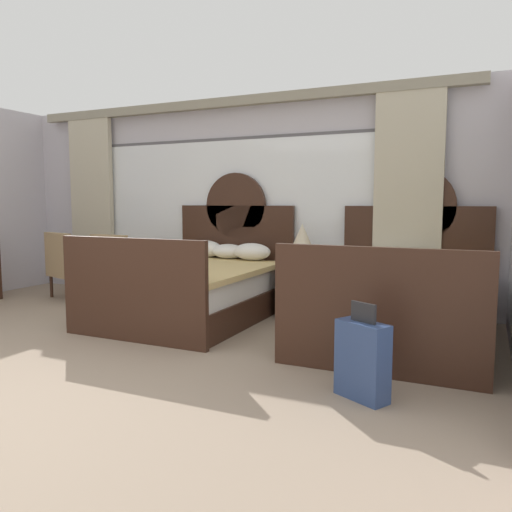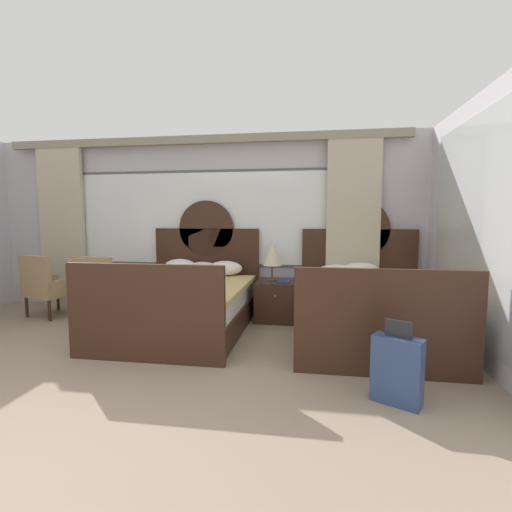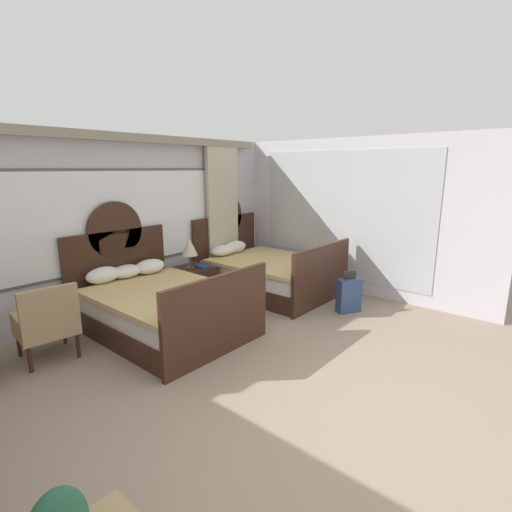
{
  "view_description": "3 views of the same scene",
  "coord_description": "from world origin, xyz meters",
  "views": [
    {
      "loc": [
        3.13,
        -1.94,
        1.32
      ],
      "look_at": [
        1.19,
        2.3,
        0.83
      ],
      "focal_mm": 35.15,
      "sensor_mm": 36.0,
      "label": 1
    },
    {
      "loc": [
        1.77,
        -1.58,
        1.44
      ],
      "look_at": [
        1.12,
        2.56,
        1.02
      ],
      "focal_mm": 26.13,
      "sensor_mm": 36.0,
      "label": 2
    },
    {
      "loc": [
        -2.8,
        -1.23,
        2.19
      ],
      "look_at": [
        1.36,
        2.32,
        0.93
      ],
      "focal_mm": 26.94,
      "sensor_mm": 36.0,
      "label": 3
    }
  ],
  "objects": [
    {
      "name": "wall_back_window",
      "position": [
        0.0,
        4.07,
        1.4
      ],
      "size": [
        6.77,
        0.22,
        2.7
      ],
      "color": "silver",
      "rests_on": "ground_plane"
    },
    {
      "name": "bed_near_window",
      "position": [
        0.12,
        2.97,
        0.36
      ],
      "size": [
        1.64,
        2.23,
        1.71
      ],
      "color": "#382116",
      "rests_on": "ground_plane"
    },
    {
      "name": "bed_near_mirror",
      "position": [
        2.41,
        2.96,
        0.35
      ],
      "size": [
        1.64,
        2.23,
        1.71
      ],
      "color": "#382116",
      "rests_on": "ground_plane"
    },
    {
      "name": "nightstand_between_beds",
      "position": [
        1.27,
        3.61,
        0.28
      ],
      "size": [
        0.59,
        0.62,
        0.56
      ],
      "color": "#382116",
      "rests_on": "ground_plane"
    },
    {
      "name": "table_lamp_on_nightstand",
      "position": [
        1.19,
        3.61,
        0.92
      ],
      "size": [
        0.27,
        0.27,
        0.52
      ],
      "color": "brown",
      "rests_on": "nightstand_between_beds"
    },
    {
      "name": "book_on_nightstand",
      "position": [
        1.36,
        3.49,
        0.58
      ],
      "size": [
        0.18,
        0.26,
        0.03
      ],
      "color": "navy",
      "rests_on": "nightstand_between_beds"
    },
    {
      "name": "armchair_by_window_left",
      "position": [
        -1.22,
        3.25,
        0.47
      ],
      "size": [
        0.67,
        0.67,
        0.91
      ],
      "color": "tan",
      "rests_on": "ground_plane"
    },
    {
      "name": "armchair_by_window_centre",
      "position": [
        -2.08,
        3.26,
        0.47
      ],
      "size": [
        0.75,
        0.75,
        0.91
      ],
      "color": "tan",
      "rests_on": "ground_plane"
    },
    {
      "name": "suitcase_on_floor",
      "position": [
        2.42,
        1.34,
        0.27
      ],
      "size": [
        0.4,
        0.32,
        0.66
      ],
      "color": "navy",
      "rests_on": "ground_plane"
    }
  ]
}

